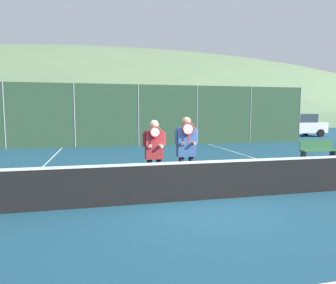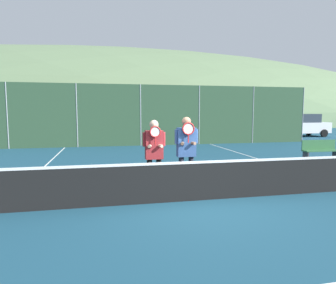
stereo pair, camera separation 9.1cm
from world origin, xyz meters
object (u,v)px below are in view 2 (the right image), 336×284
object	(u,v)px
car_far_left	(26,128)
car_far_right	(302,125)
bench_courtside	(320,150)
car_left_of_center	(108,127)
player_leftmost	(154,151)
car_center	(182,127)
player_center_left	(186,148)
car_right_of_center	(248,126)

from	to	relation	value
car_far_left	car_far_right	distance (m)	20.55
car_far_right	bench_courtside	world-z (taller)	car_far_right
bench_courtside	car_left_of_center	bearing A→B (deg)	129.46
player_leftmost	car_far_right	size ratio (longest dim) A/B	0.45
car_center	bench_courtside	size ratio (longest dim) A/B	3.07
player_center_left	bench_courtside	distance (m)	7.48
car_left_of_center	car_center	distance (m)	5.36
car_center	car_right_of_center	xyz separation A→B (m)	(5.18, -0.10, -0.01)
car_far_right	car_left_of_center	bearing A→B (deg)	-178.06
player_center_left	bench_courtside	world-z (taller)	player_center_left
car_center	car_right_of_center	distance (m)	5.18
car_left_of_center	car_far_right	xyz separation A→B (m)	(15.33, 0.52, -0.02)
car_far_left	bench_courtside	world-z (taller)	car_far_left
player_leftmost	car_center	xyz separation A→B (m)	(4.41, 14.03, -0.17)
car_center	bench_courtside	bearing A→B (deg)	-74.10
player_leftmost	player_center_left	world-z (taller)	player_center_left
bench_courtside	car_center	bearing A→B (deg)	105.90
player_center_left	car_center	distance (m)	14.48
car_left_of_center	car_right_of_center	distance (m)	10.52
car_left_of_center	car_right_of_center	xyz separation A→B (m)	(10.52, 0.34, -0.05)
player_leftmost	bench_courtside	distance (m)	8.21
car_center	bench_courtside	world-z (taller)	car_center
player_leftmost	car_center	distance (m)	14.71
player_center_left	player_leftmost	bearing A→B (deg)	-179.59
car_left_of_center	car_far_right	world-z (taller)	car_left_of_center
car_center	bench_courtside	xyz separation A→B (m)	(3.02, -10.60, -0.45)
player_center_left	car_far_right	world-z (taller)	player_center_left
car_left_of_center	bench_courtside	bearing A→B (deg)	-50.54
player_center_left	car_left_of_center	size ratio (longest dim) A/B	0.43
car_far_left	car_center	world-z (taller)	car_far_left
car_right_of_center	player_center_left	bearing A→B (deg)	-122.21
player_center_left	car_center	xyz separation A→B (m)	(3.60, 14.03, -0.22)
car_far_left	player_center_left	bearing A→B (deg)	-63.36
player_center_left	car_left_of_center	distance (m)	13.70
player_center_left	car_far_left	xyz separation A→B (m)	(-6.96, 13.88, -0.20)
player_leftmost	car_center	world-z (taller)	player_leftmost
player_leftmost	car_right_of_center	bearing A→B (deg)	55.48
player_leftmost	player_center_left	xyz separation A→B (m)	(0.81, 0.01, 0.05)
car_left_of_center	car_center	xyz separation A→B (m)	(5.34, 0.44, -0.04)
car_right_of_center	bench_courtside	distance (m)	10.73
car_left_of_center	car_right_of_center	bearing A→B (deg)	1.87
car_left_of_center	bench_courtside	xyz separation A→B (m)	(8.36, -10.16, -0.48)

